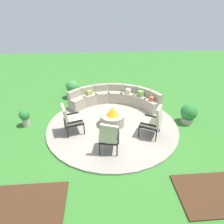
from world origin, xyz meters
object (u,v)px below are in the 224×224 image
potted_plant_1 (72,88)px  potted_plant_2 (189,113)px  curved_stone_bench (115,98)px  lounge_chair_back_left (153,121)px  lounge_chair_front_left (71,118)px  lounge_chair_front_right (109,136)px  potted_plant_0 (25,117)px  fire_pit (112,118)px

potted_plant_1 → potted_plant_2: bearing=-29.7°
curved_stone_bench → lounge_chair_back_left: 2.45m
lounge_chair_front_left → lounge_chair_front_right: lounge_chair_front_right is taller
potted_plant_0 → lounge_chair_back_left: bearing=-13.0°
lounge_chair_front_left → potted_plant_1: (-0.25, 2.86, -0.13)m
curved_stone_bench → lounge_chair_front_left: lounge_chair_front_left is taller
lounge_chair_front_left → potted_plant_0: bearing=-128.0°
curved_stone_bench → lounge_chair_front_right: bearing=-98.5°
lounge_chair_front_right → potted_plant_0: 3.30m
curved_stone_bench → lounge_chair_front_left: 2.47m
fire_pit → potted_plant_1: bearing=123.1°
fire_pit → potted_plant_0: (-3.05, 0.26, 0.05)m
lounge_chair_front_left → potted_plant_1: lounge_chair_front_left is taller
lounge_chair_back_left → potted_plant_2: lounge_chair_back_left is taller
lounge_chair_front_right → potted_plant_2: (2.94, 1.42, -0.20)m
fire_pit → curved_stone_bench: curved_stone_bench is taller
fire_pit → lounge_chair_back_left: bearing=-30.7°
curved_stone_bench → lounge_chair_front_left: (-1.60, -1.86, 0.22)m
lounge_chair_back_left → potted_plant_1: 4.31m
lounge_chair_front_left → fire_pit: bearing=87.0°
curved_stone_bench → lounge_chair_front_right: (-0.43, -2.91, 0.23)m
lounge_chair_front_left → lounge_chair_front_right: 1.57m
potted_plant_0 → potted_plant_2: bearing=-2.5°
lounge_chair_front_left → lounge_chair_back_left: lounge_chair_back_left is taller
curved_stone_bench → potted_plant_1: size_ratio=4.42×
lounge_chair_back_left → potted_plant_2: bearing=-35.6°
curved_stone_bench → lounge_chair_front_left: bearing=-130.8°
lounge_chair_back_left → potted_plant_2: size_ratio=1.44×
lounge_chair_back_left → potted_plant_0: bearing=105.3°
potted_plant_1 → curved_stone_bench: bearing=-28.3°
curved_stone_bench → lounge_chair_back_left: (1.00, -2.23, 0.23)m
potted_plant_0 → potted_plant_2: (5.79, -0.25, 0.03)m
curved_stone_bench → potted_plant_1: bearing=151.7°
fire_pit → lounge_chair_front_right: (-0.21, -1.41, 0.28)m
potted_plant_0 → lounge_chair_front_right: bearing=-30.3°
lounge_chair_front_left → lounge_chair_front_right: size_ratio=0.98×
fire_pit → potted_plant_2: bearing=0.2°
fire_pit → potted_plant_0: bearing=175.2°
curved_stone_bench → potted_plant_2: bearing=-30.7°
curved_stone_bench → lounge_chair_front_right: size_ratio=3.54×
lounge_chair_back_left → fire_pit: bearing=87.6°
lounge_chair_back_left → potted_plant_0: (-4.28, 0.99, -0.24)m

